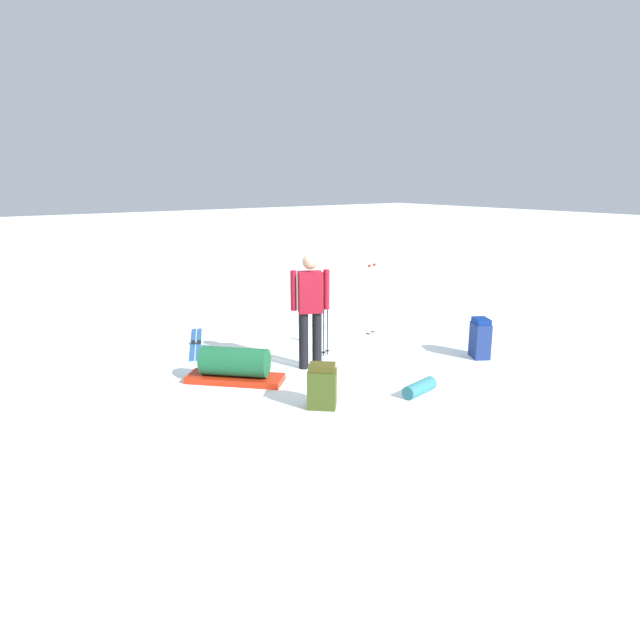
% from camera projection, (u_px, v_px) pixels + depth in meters
% --- Properties ---
extents(ground_plane, '(80.00, 80.00, 0.00)m').
position_uv_depth(ground_plane, '(320.00, 365.00, 8.66)').
color(ground_plane, white).
extents(skier_standing, '(0.52, 0.35, 1.70)m').
position_uv_depth(skier_standing, '(310.00, 305.00, 8.30)').
color(skier_standing, black).
rests_on(skier_standing, ground_plane).
extents(ski_pair_near, '(0.98, 1.81, 0.05)m').
position_uv_depth(ski_pair_near, '(196.00, 343.00, 9.74)').
color(ski_pair_near, '#2359A0').
rests_on(ski_pair_near, ground_plane).
extents(backpack_large_dark, '(0.38, 0.42, 0.63)m').
position_uv_depth(backpack_large_dark, '(480.00, 338.00, 8.95)').
color(backpack_large_dark, navy).
rests_on(backpack_large_dark, ground_plane).
extents(backpack_bright, '(0.44, 0.43, 0.56)m').
position_uv_depth(backpack_bright, '(322.00, 386.00, 7.00)').
color(backpack_bright, '#3D4D1A').
rests_on(backpack_bright, ground_plane).
extents(ski_poles_planted_near, '(0.16, 0.10, 1.35)m').
position_uv_depth(ski_poles_planted_near, '(326.00, 310.00, 8.96)').
color(ski_poles_planted_near, '#28252C').
rests_on(ski_poles_planted_near, ground_plane).
extents(ski_poles_planted_far, '(0.23, 0.12, 1.30)m').
position_uv_depth(ski_poles_planted_far, '(371.00, 296.00, 10.06)').
color(ski_poles_planted_far, '#B3C1BA').
rests_on(ski_poles_planted_far, ground_plane).
extents(gear_sled, '(1.25, 1.27, 0.49)m').
position_uv_depth(gear_sled, '(235.00, 366.00, 7.90)').
color(gear_sled, red).
rests_on(gear_sled, ground_plane).
extents(sleeping_mat_rolled, '(0.57, 0.28, 0.18)m').
position_uv_depth(sleeping_mat_rolled, '(420.00, 388.00, 7.46)').
color(sleeping_mat_rolled, teal).
rests_on(sleeping_mat_rolled, ground_plane).
extents(thermos_bottle, '(0.07, 0.07, 0.26)m').
position_uv_depth(thermos_bottle, '(307.00, 334.00, 9.85)').
color(thermos_bottle, '#ABAEB9').
rests_on(thermos_bottle, ground_plane).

